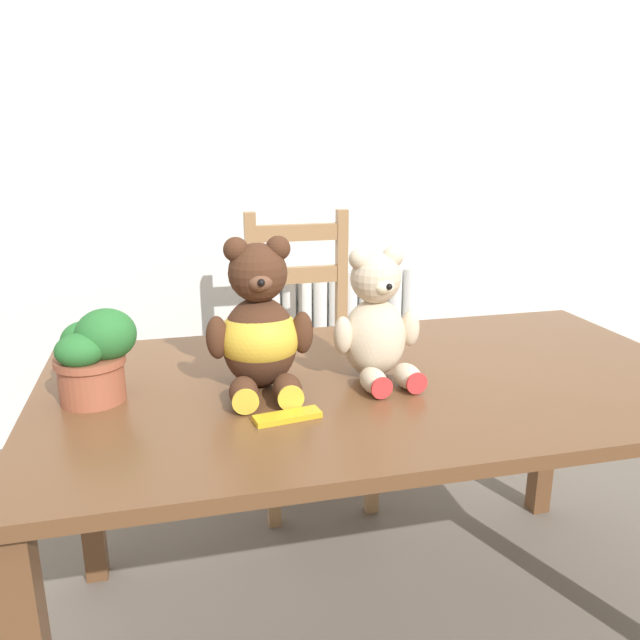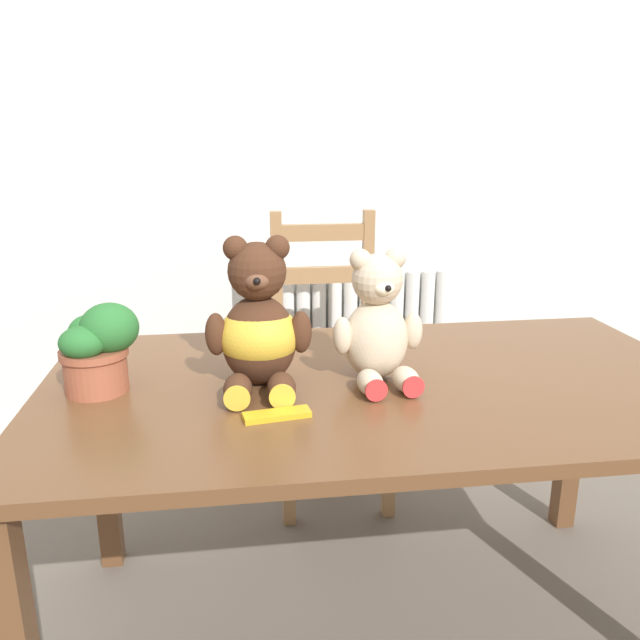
% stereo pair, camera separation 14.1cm
% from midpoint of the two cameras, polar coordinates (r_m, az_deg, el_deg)
% --- Properties ---
extents(wall_back, '(8.00, 0.04, 2.60)m').
position_cam_midpoint_polar(wall_back, '(2.67, -5.49, 17.26)').
color(wall_back, silver).
rests_on(wall_back, ground_plane).
extents(radiator, '(0.76, 0.10, 0.69)m').
position_cam_midpoint_polar(radiator, '(2.80, -0.05, -3.24)').
color(radiator, white).
rests_on(radiator, ground_plane).
extents(dining_table, '(1.56, 0.86, 0.71)m').
position_cam_midpoint_polar(dining_table, '(1.51, 2.69, -8.29)').
color(dining_table, brown).
rests_on(dining_table, ground_plane).
extents(wooden_chair_behind, '(0.38, 0.45, 1.00)m').
position_cam_midpoint_polar(wooden_chair_behind, '(2.25, -3.05, -3.71)').
color(wooden_chair_behind, '#997047').
rests_on(wooden_chair_behind, ground_plane).
extents(teddy_bear_left, '(0.24, 0.25, 0.34)m').
position_cam_midpoint_polar(teddy_bear_left, '(1.39, -8.45, -0.90)').
color(teddy_bear_left, '#472819').
rests_on(teddy_bear_left, dining_table).
extents(teddy_bear_right, '(0.22, 0.22, 0.31)m').
position_cam_midpoint_polar(teddy_bear_right, '(1.44, 2.39, -0.34)').
color(teddy_bear_right, beige).
rests_on(teddy_bear_right, dining_table).
extents(potted_plant, '(0.17, 0.16, 0.20)m').
position_cam_midpoint_polar(potted_plant, '(1.43, -22.68, -2.98)').
color(potted_plant, '#9E5138').
rests_on(potted_plant, dining_table).
extents(chocolate_bar, '(0.14, 0.06, 0.01)m').
position_cam_midpoint_polar(chocolate_bar, '(1.27, -6.22, -8.83)').
color(chocolate_bar, gold).
rests_on(chocolate_bar, dining_table).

